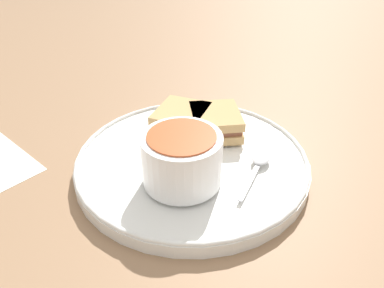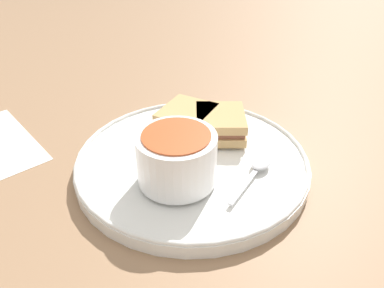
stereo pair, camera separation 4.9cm
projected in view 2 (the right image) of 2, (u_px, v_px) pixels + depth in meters
The scene contains 6 objects.
ground_plane at pixel (192, 167), 0.52m from camera, with size 2.40×2.40×0.00m, color #8E6B4C.
plate at pixel (192, 161), 0.51m from camera, with size 0.31×0.31×0.02m.
soup_bowl at pixel (177, 157), 0.44m from camera, with size 0.10×0.10×0.06m.
spoon at pixel (259, 166), 0.48m from camera, with size 0.06×0.10×0.01m.
sandwich_half_near at pixel (220, 124), 0.54m from camera, with size 0.10×0.10×0.03m.
sandwich_half_far at pixel (187, 119), 0.55m from camera, with size 0.10×0.10×0.03m.
Camera 2 is at (0.35, -0.21, 0.31)m, focal length 35.00 mm.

